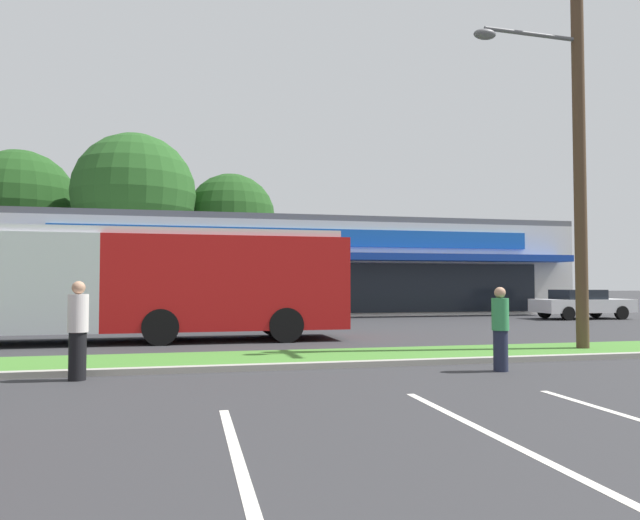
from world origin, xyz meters
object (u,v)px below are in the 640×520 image
utility_pole (574,120)px  pedestrian_mid (500,329)px  city_bus (128,281)px  pedestrian_near_bench (78,330)px  car_3 (581,304)px

utility_pole → pedestrian_mid: 6.39m
pedestrian_mid → city_bus: bearing=-31.0°
utility_pole → pedestrian_near_bench: 12.29m
utility_pole → pedestrian_near_bench: (-11.17, -1.60, -4.87)m
car_3 → pedestrian_mid: bearing=-131.1°
city_bus → pedestrian_mid: bearing=135.0°
utility_pole → city_bus: 12.78m
utility_pole → car_3: bearing=52.9°
city_bus → pedestrian_near_bench: bearing=88.0°
car_3 → city_bus: bearing=-161.2°
car_3 → pedestrian_near_bench: pedestrian_near_bench is taller
pedestrian_near_bench → pedestrian_mid: pedestrian_near_bench is taller
city_bus → car_3: bearing=-161.6°
city_bus → car_3: (20.06, 6.83, -1.04)m
city_bus → utility_pole: bearing=154.2°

